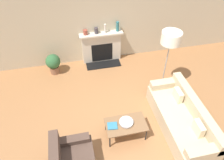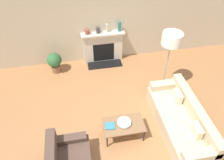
{
  "view_description": "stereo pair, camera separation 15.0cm",
  "coord_description": "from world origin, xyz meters",
  "views": [
    {
      "loc": [
        -1.19,
        -2.81,
        4.43
      ],
      "look_at": [
        -0.24,
        1.48,
        0.45
      ],
      "focal_mm": 35.0,
      "sensor_mm": 36.0,
      "label": 1
    },
    {
      "loc": [
        -1.04,
        -2.84,
        4.43
      ],
      "look_at": [
        -0.24,
        1.48,
        0.45
      ],
      "focal_mm": 35.0,
      "sensor_mm": 36.0,
      "label": 2
    }
  ],
  "objects": [
    {
      "name": "mantel_vase_center_right",
      "position": [
        -0.11,
        3.04,
        1.16
      ],
      "size": [
        0.07,
        0.07,
        0.27
      ],
      "color": "beige",
      "rests_on": "fireplace"
    },
    {
      "name": "armchair_near",
      "position": [
        -1.51,
        -0.51,
        0.29
      ],
      "size": [
        0.82,
        0.84,
        0.8
      ],
      "rotation": [
        0.0,
        0.0,
        1.57
      ],
      "color": "#4C382D",
      "rests_on": "ground_plane"
    },
    {
      "name": "potted_plant",
      "position": [
        -1.8,
        2.7,
        0.38
      ],
      "size": [
        0.44,
        0.44,
        0.65
      ],
      "color": "brown",
      "rests_on": "ground_plane"
    },
    {
      "name": "couch",
      "position": [
        1.11,
        -0.04,
        0.3
      ],
      "size": [
        0.86,
        2.21,
        0.77
      ],
      "rotation": [
        0.0,
        0.0,
        -1.57
      ],
      "color": "tan",
      "rests_on": "ground_plane"
    },
    {
      "name": "fireplace",
      "position": [
        -0.25,
        3.02,
        0.5
      ],
      "size": [
        1.35,
        0.59,
        1.02
      ],
      "color": "beige",
      "rests_on": "ground_plane"
    },
    {
      "name": "bowl",
      "position": [
        -0.23,
        0.04,
        0.45
      ],
      "size": [
        0.31,
        0.31,
        0.06
      ],
      "color": "silver",
      "rests_on": "coffee_table"
    },
    {
      "name": "coffee_table",
      "position": [
        -0.24,
        0.02,
        0.37
      ],
      "size": [
        0.92,
        0.55,
        0.41
      ],
      "color": "brown",
      "rests_on": "ground_plane"
    },
    {
      "name": "mantel_vase_left",
      "position": [
        -0.72,
        3.04,
        1.1
      ],
      "size": [
        0.13,
        0.13,
        0.15
      ],
      "color": "brown",
      "rests_on": "fireplace"
    },
    {
      "name": "book",
      "position": [
        -0.56,
        0.02,
        0.42
      ],
      "size": [
        0.24,
        0.22,
        0.02
      ],
      "rotation": [
        0.0,
        0.0,
        -0.11
      ],
      "color": "teal",
      "rests_on": "coffee_table"
    },
    {
      "name": "floor_lamp",
      "position": [
        1.23,
        1.42,
        1.53
      ],
      "size": [
        0.5,
        0.5,
        1.77
      ],
      "color": "gray",
      "rests_on": "ground_plane"
    },
    {
      "name": "ground_plane",
      "position": [
        0.0,
        0.0,
        0.0
      ],
      "size": [
        18.0,
        18.0,
        0.0
      ],
      "primitive_type": "plane",
      "color": "#99663D"
    },
    {
      "name": "mantel_vase_right",
      "position": [
        0.27,
        3.04,
        1.18
      ],
      "size": [
        0.09,
        0.09,
        0.31
      ],
      "color": "#28666B",
      "rests_on": "fireplace"
    },
    {
      "name": "mantel_vase_center_left",
      "position": [
        -0.39,
        3.04,
        1.12
      ],
      "size": [
        0.12,
        0.12,
        0.19
      ],
      "color": "#3D383D",
      "rests_on": "fireplace"
    },
    {
      "name": "wall_back",
      "position": [
        0.0,
        3.17,
        1.45
      ],
      "size": [
        18.0,
        0.06,
        2.9
      ],
      "color": "#BCAD8E",
      "rests_on": "ground_plane"
    }
  ]
}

